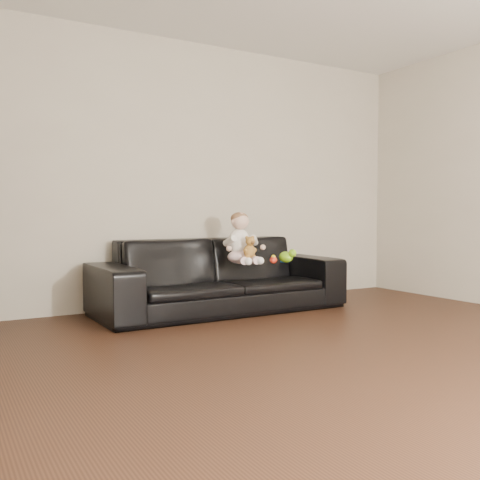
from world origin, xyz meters
TOP-DOWN VIEW (x-y plane):
  - floor at (0.00, 0.00)m, footprint 5.50×5.50m
  - wall_back at (0.00, 2.75)m, footprint 5.00×0.00m
  - sofa at (0.05, 2.25)m, footprint 2.32×0.94m
  - baby at (0.20, 2.13)m, footprint 0.37×0.43m
  - teddy_bear at (0.21, 1.98)m, footprint 0.13×0.13m
  - toy_green at (0.64, 2.03)m, footprint 0.15×0.17m
  - toy_rattle at (0.47, 1.99)m, footprint 0.09×0.09m
  - toy_blue_disc at (0.66, 2.07)m, footprint 0.12×0.12m

SIDE VIEW (x-z plane):
  - floor at x=0.00m, z-range 0.00..0.00m
  - sofa at x=0.05m, z-range 0.00..0.67m
  - toy_blue_disc at x=0.66m, z-range 0.44..0.46m
  - toy_rattle at x=0.47m, z-range 0.44..0.51m
  - toy_green at x=0.64m, z-range 0.44..0.55m
  - teddy_bear at x=0.21m, z-range 0.50..0.70m
  - baby at x=0.20m, z-range 0.42..0.89m
  - wall_back at x=0.00m, z-range -1.20..3.80m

